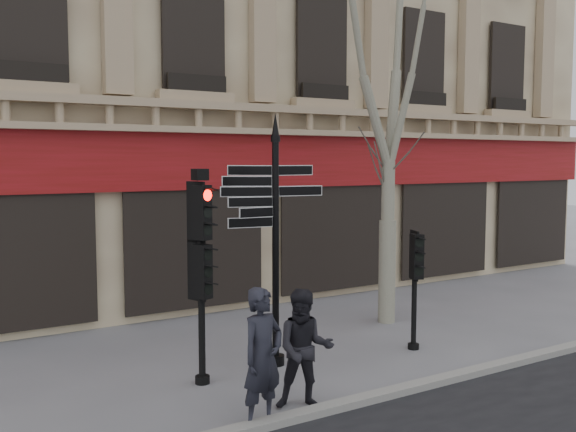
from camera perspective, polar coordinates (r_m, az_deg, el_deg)
name	(u,v)px	position (r m, az deg, el deg)	size (l,w,h in m)	color
ground	(315,376)	(11.15, 2.39, -14.02)	(80.00, 80.00, 0.00)	#5E5E63
kerb	(367,399)	(10.07, 7.06, -15.82)	(80.00, 0.25, 0.12)	gray
fingerpost	(276,197)	(11.14, -1.12, 1.68)	(2.37, 2.37, 4.45)	black
traffic_signal_main	(201,249)	(10.36, -7.76, -2.95)	(0.46, 0.39, 3.49)	black
traffic_signal_secondary	(415,269)	(12.48, 11.20, -4.64)	(0.45, 0.39, 2.24)	black
plane_tree	(390,40)	(14.52, 9.07, 15.23)	(3.34, 3.34, 8.86)	gray
pedestrian_a	(263,357)	(8.92, -2.27, -12.44)	(0.70, 0.46, 1.92)	black
pedestrian_b	(305,349)	(9.54, 1.50, -11.75)	(0.86, 0.67, 1.77)	black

